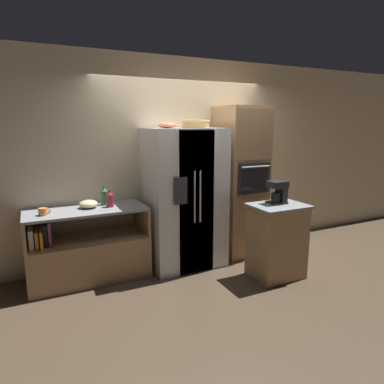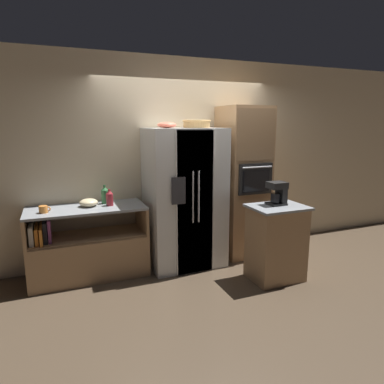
# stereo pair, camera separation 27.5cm
# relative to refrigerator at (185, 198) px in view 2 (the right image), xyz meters

# --- Properties ---
(ground_plane) EXTENTS (20.00, 20.00, 0.00)m
(ground_plane) POSITION_rel_refrigerator_xyz_m (0.14, -0.01, -0.92)
(ground_plane) COLOR #4C3D2D
(wall_back) EXTENTS (12.00, 0.06, 2.80)m
(wall_back) POSITION_rel_refrigerator_xyz_m (0.14, 0.41, 0.48)
(wall_back) COLOR beige
(wall_back) RESTS_ON ground_plane
(counter_left) EXTENTS (1.42, 0.62, 0.89)m
(counter_left) POSITION_rel_refrigerator_xyz_m (-1.28, 0.07, -0.60)
(counter_left) COLOR #A87F56
(counter_left) RESTS_ON ground_plane
(refrigerator) EXTENTS (0.99, 0.79, 1.85)m
(refrigerator) POSITION_rel_refrigerator_xyz_m (0.00, 0.00, 0.00)
(refrigerator) COLOR silver
(refrigerator) RESTS_ON ground_plane
(wall_oven) EXTENTS (0.62, 0.71, 2.14)m
(wall_oven) POSITION_rel_refrigerator_xyz_m (0.92, 0.05, 0.15)
(wall_oven) COLOR #A87F56
(wall_oven) RESTS_ON ground_plane
(island_counter) EXTENTS (0.67, 0.52, 0.93)m
(island_counter) POSITION_rel_refrigerator_xyz_m (0.87, -0.88, -0.46)
(island_counter) COLOR #A87F56
(island_counter) RESTS_ON ground_plane
(wicker_basket) EXTENTS (0.37, 0.37, 0.10)m
(wicker_basket) POSITION_rel_refrigerator_xyz_m (0.20, 0.07, 0.98)
(wicker_basket) COLOR tan
(wicker_basket) RESTS_ON refrigerator
(fruit_bowl) EXTENTS (0.24, 0.24, 0.07)m
(fruit_bowl) POSITION_rel_refrigerator_xyz_m (-0.24, -0.03, 0.96)
(fruit_bowl) COLOR #DB664C
(fruit_bowl) RESTS_ON refrigerator
(bottle_tall) EXTENTS (0.09, 0.09, 0.21)m
(bottle_tall) POSITION_rel_refrigerator_xyz_m (-0.98, 0.06, 0.07)
(bottle_tall) COLOR maroon
(bottle_tall) RESTS_ON counter_left
(bottle_short) EXTENTS (0.09, 0.09, 0.24)m
(bottle_short) POSITION_rel_refrigerator_xyz_m (-1.02, 0.21, 0.08)
(bottle_short) COLOR #33723F
(bottle_short) RESTS_ON counter_left
(mug) EXTENTS (0.13, 0.10, 0.08)m
(mug) POSITION_rel_refrigerator_xyz_m (-1.74, -0.02, 0.01)
(mug) COLOR orange
(mug) RESTS_ON counter_left
(mixing_bowl) EXTENTS (0.22, 0.22, 0.10)m
(mixing_bowl) POSITION_rel_refrigerator_xyz_m (-1.23, 0.12, 0.02)
(mixing_bowl) COLOR beige
(mixing_bowl) RESTS_ON counter_left
(coffee_maker) EXTENTS (0.21, 0.19, 0.28)m
(coffee_maker) POSITION_rel_refrigerator_xyz_m (0.91, -0.81, 0.16)
(coffee_maker) COLOR black
(coffee_maker) RESTS_ON island_counter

